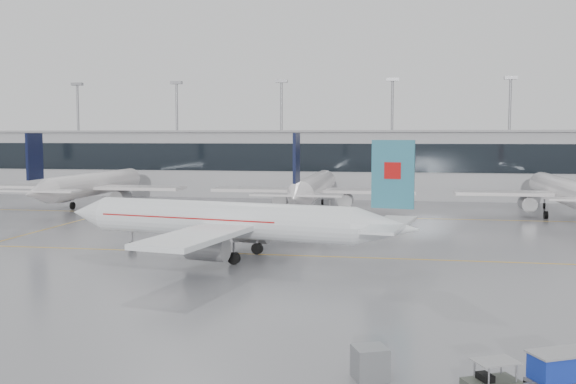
# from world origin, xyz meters

# --- Properties ---
(ground) EXTENTS (320.00, 320.00, 0.00)m
(ground) POSITION_xyz_m (0.00, 0.00, 0.00)
(ground) COLOR gray
(ground) RESTS_ON ground
(taxi_line_main) EXTENTS (120.00, 0.25, 0.01)m
(taxi_line_main) POSITION_xyz_m (0.00, 0.00, 0.01)
(taxi_line_main) COLOR gold
(taxi_line_main) RESTS_ON ground
(taxi_line_north) EXTENTS (120.00, 0.25, 0.01)m
(taxi_line_north) POSITION_xyz_m (0.00, 30.00, 0.01)
(taxi_line_north) COLOR gold
(taxi_line_north) RESTS_ON ground
(taxi_line_cross) EXTENTS (0.25, 60.00, 0.01)m
(taxi_line_cross) POSITION_xyz_m (-30.00, 15.00, 0.01)
(taxi_line_cross) COLOR gold
(taxi_line_cross) RESTS_ON ground
(terminal) EXTENTS (180.00, 15.00, 12.00)m
(terminal) POSITION_xyz_m (0.00, 62.00, 6.00)
(terminal) COLOR #9B9B9E
(terminal) RESTS_ON ground
(terminal_glass) EXTENTS (180.00, 0.20, 5.00)m
(terminal_glass) POSITION_xyz_m (0.00, 54.45, 7.50)
(terminal_glass) COLOR black
(terminal_glass) RESTS_ON ground
(terminal_roof) EXTENTS (182.00, 16.00, 0.40)m
(terminal_roof) POSITION_xyz_m (0.00, 62.00, 12.20)
(terminal_roof) COLOR gray
(terminal_roof) RESTS_ON ground
(light_masts) EXTENTS (156.40, 1.00, 22.60)m
(light_masts) POSITION_xyz_m (0.00, 68.00, 13.34)
(light_masts) COLOR gray
(light_masts) RESTS_ON ground
(air_canada_jet) EXTENTS (35.34, 28.32, 11.02)m
(air_canada_jet) POSITION_xyz_m (-2.62, -2.31, 3.48)
(air_canada_jet) COLOR white
(air_canada_jet) RESTS_ON ground
(parked_jet_b) EXTENTS (29.64, 36.96, 11.72)m
(parked_jet_b) POSITION_xyz_m (-35.00, 33.69, 3.71)
(parked_jet_b) COLOR silver
(parked_jet_b) RESTS_ON ground
(parked_jet_c) EXTENTS (29.64, 36.96, 11.72)m
(parked_jet_c) POSITION_xyz_m (-0.00, 33.69, 3.71)
(parked_jet_c) COLOR silver
(parked_jet_c) RESTS_ON ground
(parked_jet_d) EXTENTS (29.64, 36.96, 11.72)m
(parked_jet_d) POSITION_xyz_m (35.00, 33.69, 3.71)
(parked_jet_d) COLOR silver
(parked_jet_d) RESTS_ON ground
(baggage_cart) EXTENTS (3.22, 2.66, 1.76)m
(baggage_cart) POSITION_xyz_m (19.63, -29.98, 1.03)
(baggage_cart) COLOR gray
(baggage_cart) RESTS_ON ground
(gse_unit) EXTENTS (1.94, 1.88, 1.52)m
(gse_unit) POSITION_xyz_m (11.16, -30.09, 0.76)
(gse_unit) COLOR slate
(gse_unit) RESTS_ON ground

